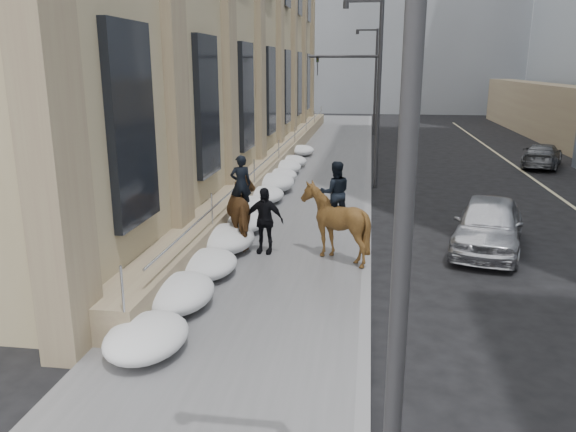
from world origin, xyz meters
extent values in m
plane|color=black|center=(0.00, 0.00, 0.00)|extent=(140.00, 140.00, 0.00)
cube|color=#565659|center=(0.00, 10.00, 0.06)|extent=(5.00, 80.00, 0.12)
cube|color=slate|center=(2.62, 10.00, 0.06)|extent=(0.24, 80.00, 0.12)
cube|color=#836D55|center=(-2.25, 20.00, 0.45)|extent=(1.10, 44.00, 0.90)
cylinder|color=silver|center=(-1.80, 20.00, 1.35)|extent=(0.06, 42.00, 0.06)
cube|color=black|center=(-2.70, 13.00, 4.00)|extent=(0.20, 2.20, 4.50)
cube|color=gray|center=(-6.00, 72.00, 10.00)|extent=(24.00, 12.00, 20.00)
cylinder|color=#2D2D30|center=(2.90, -6.00, 4.00)|extent=(0.18, 0.18, 8.00)
cylinder|color=#2D2D30|center=(2.90, 14.00, 4.00)|extent=(0.18, 0.18, 8.00)
cube|color=#2D2D30|center=(2.10, 14.00, 7.90)|extent=(1.60, 0.15, 0.12)
cylinder|color=#2D2D30|center=(1.40, 14.00, 7.75)|extent=(0.24, 0.24, 0.30)
cylinder|color=#2D2D30|center=(2.90, 34.00, 4.00)|extent=(0.18, 0.18, 8.00)
cube|color=#2D2D30|center=(2.10, 34.00, 7.90)|extent=(1.60, 0.15, 0.12)
cylinder|color=#2D2D30|center=(1.40, 34.00, 7.75)|extent=(0.24, 0.24, 0.30)
cylinder|color=#2D2D30|center=(3.00, 22.00, 3.00)|extent=(0.20, 0.20, 6.00)
cylinder|color=#2D2D30|center=(1.00, 22.00, 5.80)|extent=(4.00, 0.16, 0.16)
imported|color=black|center=(-0.50, 22.00, 5.30)|extent=(0.18, 0.22, 1.10)
ellipsoid|color=silver|center=(-1.45, 0.00, 0.46)|extent=(1.50, 2.10, 0.68)
ellipsoid|color=silver|center=(-1.40, 4.00, 0.48)|extent=(1.60, 2.20, 0.72)
ellipsoid|color=silver|center=(-1.50, 8.00, 0.44)|extent=(1.40, 2.00, 0.64)
ellipsoid|color=silver|center=(-1.35, 12.00, 0.50)|extent=(1.70, 2.30, 0.76)
ellipsoid|color=silver|center=(-1.45, 16.00, 0.45)|extent=(1.50, 2.10, 0.66)
imported|color=#422913|center=(-1.00, 4.75, 1.10)|extent=(1.87, 2.54, 1.95)
imported|color=black|center=(-1.00, 4.90, 1.90)|extent=(0.74, 0.63, 1.72)
imported|color=#462E14|center=(1.70, 3.76, 1.16)|extent=(2.05, 2.21, 2.08)
imported|color=black|center=(1.70, 3.91, 1.96)|extent=(0.96, 0.82, 1.72)
imported|color=black|center=(-0.29, 4.00, 1.07)|extent=(1.15, 0.56, 1.90)
imported|color=#B1B2B9|center=(6.13, 5.52, 0.79)|extent=(2.96, 4.95, 1.58)
imported|color=#4D5054|center=(11.80, 20.55, 0.64)|extent=(3.23, 4.74, 1.28)
camera|label=1|loc=(2.56, -11.01, 5.30)|focal=35.00mm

